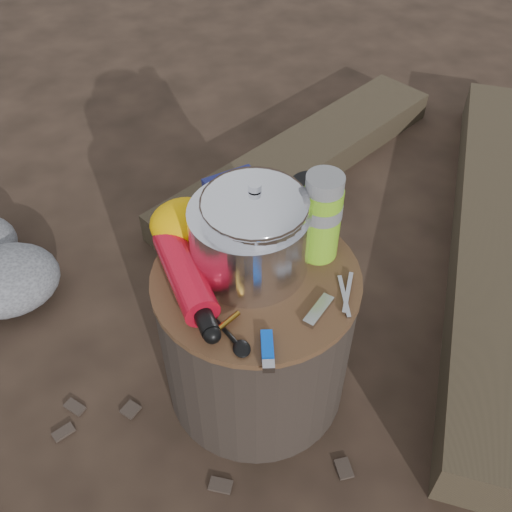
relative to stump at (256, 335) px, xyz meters
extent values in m
plane|color=black|center=(0.00, 0.00, -0.21)|extent=(60.00, 60.00, 0.00)
cylinder|color=black|center=(0.00, 0.00, 0.00)|extent=(0.45, 0.45, 0.42)
cube|color=#332A1D|center=(0.85, 0.30, -0.14)|extent=(1.05, 1.64, 0.14)
cube|color=#332A1D|center=(0.34, 0.87, -0.16)|extent=(1.21, 0.91, 0.11)
cylinder|color=silver|center=(-0.01, 0.04, 0.29)|extent=(0.25, 0.25, 0.15)
cylinder|color=silver|center=(0.00, 0.03, 0.32)|extent=(0.22, 0.22, 0.22)
cylinder|color=#70B11D|center=(0.15, 0.04, 0.31)|extent=(0.08, 0.08, 0.21)
cylinder|color=black|center=(0.15, 0.12, 0.27)|extent=(0.09, 0.09, 0.13)
ellipsoid|color=#DE9E00|center=(-0.13, 0.14, 0.26)|extent=(0.16, 0.13, 0.11)
cube|color=navy|center=(-0.02, 0.17, 0.28)|extent=(0.12, 0.06, 0.15)
cube|color=#0344C8|center=(-0.02, -0.19, 0.22)|extent=(0.04, 0.09, 0.02)
cube|color=#A9A9AE|center=(0.10, -0.12, 0.22)|extent=(0.08, 0.08, 0.01)
camera|label=1|loc=(-0.17, -0.83, 1.14)|focal=41.05mm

